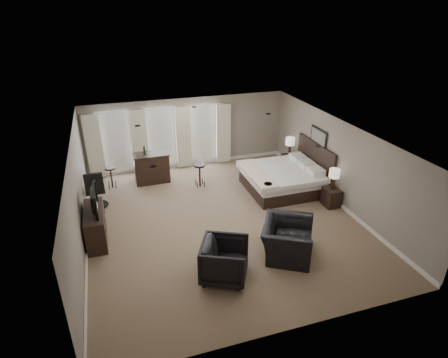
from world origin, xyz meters
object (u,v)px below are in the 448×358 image
object	(u,v)px
armchair_near	(287,234)
bar_stool_right	(200,175)
dresser	(96,226)
bar_counter	(152,168)
lamp_far	(290,147)
nightstand_far	(289,162)
armchair_far	(225,259)
bar_stool_left	(111,178)
bed	(285,169)
tv	(93,209)
lamp_near	(334,179)
desk_chair	(95,188)
nightstand_near	(331,197)

from	to	relation	value
armchair_near	bar_stool_right	xyz separation A→B (m)	(-1.10, 4.35, -0.19)
dresser	bar_counter	distance (m)	3.65
lamp_far	bar_stool_right	world-z (taller)	lamp_far
nightstand_far	dresser	world-z (taller)	dresser
armchair_far	bar_stool_left	distance (m)	5.96
bed	tv	size ratio (longest dim) A/B	2.21
bed	lamp_near	distance (m)	1.71
nightstand_far	lamp_far	distance (m)	0.63
lamp_near	armchair_far	world-z (taller)	lamp_near
armchair_near	armchair_far	world-z (taller)	armchair_near
armchair_far	bar_counter	world-z (taller)	bar_counter
lamp_near	desk_chair	distance (m)	7.23
bar_counter	nightstand_near	bearing A→B (deg)	-34.06
lamp_far	bar_stool_right	bearing A→B (deg)	-174.10
nightstand_far	tv	size ratio (longest dim) A/B	0.51
bed	tv	xyz separation A→B (m)	(-6.03, -1.17, 0.19)
lamp_far	bar_stool_left	distance (m)	6.43
lamp_far	bar_stool_right	distance (m)	3.58
bar_counter	bar_stool_left	world-z (taller)	bar_counter
armchair_near	bar_counter	xyz separation A→B (m)	(-2.60, 5.20, -0.07)
lamp_near	bar_stool_left	bearing A→B (deg)	152.30
bed	nightstand_far	bearing A→B (deg)	58.46
lamp_far	bar_stool_left	world-z (taller)	lamp_far
tv	dresser	bearing A→B (deg)	0.00
lamp_far	bar_stool_right	xyz separation A→B (m)	(-3.52, -0.36, -0.50)
lamp_near	lamp_far	distance (m)	2.90
lamp_near	armchair_far	xyz separation A→B (m)	(-4.15, -2.16, -0.38)
dresser	bar_counter	bearing A→B (deg)	58.51
nightstand_near	dresser	distance (m)	6.93
nightstand_far	bar_stool_right	bearing A→B (deg)	-174.10
armchair_near	armchair_far	xyz separation A→B (m)	(-1.73, -0.35, -0.07)
nightstand_far	bar_stool_right	world-z (taller)	bar_stool_right
bar_counter	desk_chair	world-z (taller)	desk_chair
bar_counter	lamp_near	bearing A→B (deg)	-34.06
dresser	lamp_near	bearing A→B (deg)	-2.33
bed	bar_stool_right	world-z (taller)	bed
desk_chair	nightstand_near	bearing A→B (deg)	160.83
armchair_far	nightstand_near	bearing A→B (deg)	-36.90
nightstand_near	armchair_far	size ratio (longest dim) A/B	0.55
nightstand_far	lamp_near	bearing A→B (deg)	-90.00
bed	desk_chair	bearing A→B (deg)	173.18
nightstand_far	armchair_far	xyz separation A→B (m)	(-4.15, -5.06, 0.24)
armchair_near	bar_counter	distance (m)	5.81
lamp_far	desk_chair	size ratio (longest dim) A/B	0.57
armchair_near	desk_chair	xyz separation A→B (m)	(-4.47, 3.98, 0.02)
dresser	desk_chair	world-z (taller)	desk_chair
armchair_far	nightstand_far	bearing A→B (deg)	-13.78
desk_chair	bed	bearing A→B (deg)	171.47
nightstand_near	armchair_near	bearing A→B (deg)	-143.20
dresser	armchair_far	distance (m)	3.69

